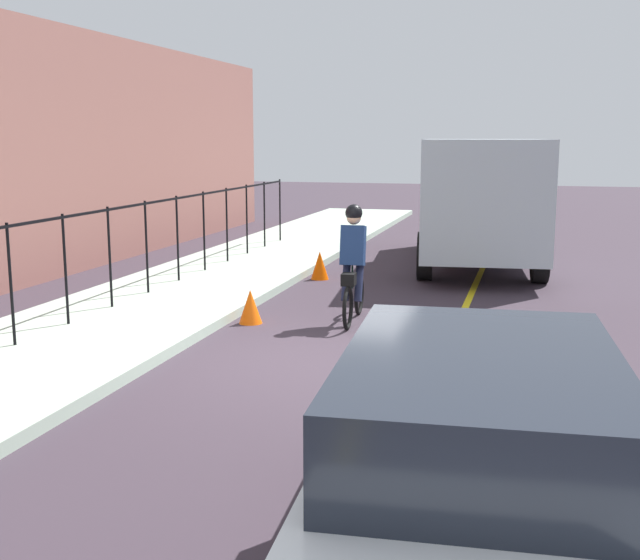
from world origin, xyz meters
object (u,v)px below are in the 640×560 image
at_px(cyclist_lead, 353,264).
at_px(patrol_sedan, 478,466).
at_px(box_truck_background, 480,196).
at_px(traffic_cone_near, 320,265).
at_px(traffic_cone_far, 250,307).

height_order(cyclist_lead, patrol_sedan, cyclist_lead).
height_order(patrol_sedan, box_truck_background, box_truck_background).
distance_m(traffic_cone_near, traffic_cone_far, 4.00).
xyz_separation_m(patrol_sedan, box_truck_background, (12.98, 0.93, 0.73)).
distance_m(box_truck_background, traffic_cone_near, 4.05).
relative_size(box_truck_background, traffic_cone_near, 12.18).
xyz_separation_m(cyclist_lead, box_truck_background, (6.04, -1.45, 0.64)).
xyz_separation_m(traffic_cone_near, traffic_cone_far, (-4.00, 0.01, -0.02)).
height_order(patrol_sedan, traffic_cone_near, patrol_sedan).
bearing_deg(cyclist_lead, traffic_cone_near, 19.54).
xyz_separation_m(box_truck_background, traffic_cone_far, (-6.48, 2.96, -1.29)).
bearing_deg(patrol_sedan, box_truck_background, 0.06).
bearing_deg(box_truck_background, traffic_cone_near, 123.64).
bearing_deg(traffic_cone_near, patrol_sedan, -159.71).
bearing_deg(cyclist_lead, patrol_sedan, -164.40).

